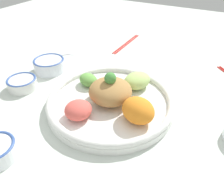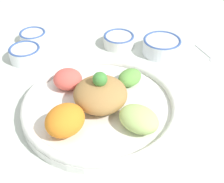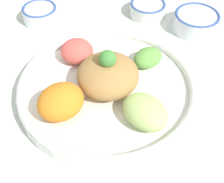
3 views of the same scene
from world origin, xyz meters
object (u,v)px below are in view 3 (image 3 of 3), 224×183
at_px(rice_bowl_blue, 148,8).
at_px(salad_platter, 107,86).
at_px(rice_bowl_plain, 196,21).
at_px(sauce_bowl_dark, 40,14).

bearing_deg(rice_bowl_blue, salad_platter, 10.37).
bearing_deg(rice_bowl_blue, rice_bowl_plain, 90.94).
xyz_separation_m(salad_platter, sauce_bowl_dark, (-0.14, -0.28, -0.00)).
distance_m(sauce_bowl_dark, rice_bowl_plain, 0.40).
bearing_deg(salad_platter, rice_bowl_plain, 165.74).
height_order(rice_bowl_blue, sauce_bowl_dark, sauce_bowl_dark).
relative_size(salad_platter, rice_bowl_blue, 3.90).
bearing_deg(sauce_bowl_dark, rice_bowl_blue, 126.07).
bearing_deg(rice_bowl_plain, salad_platter, -14.26).
height_order(sauce_bowl_dark, rice_bowl_plain, rice_bowl_plain).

